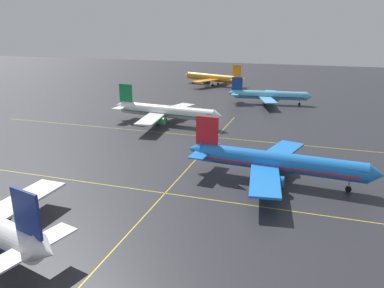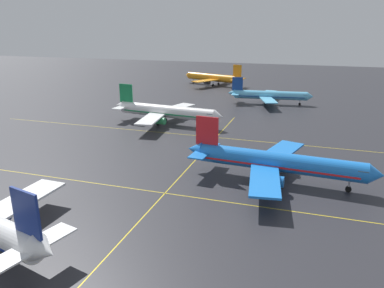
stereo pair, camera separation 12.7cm
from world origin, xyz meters
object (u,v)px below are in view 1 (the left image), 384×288
Objects in this scene: airliner_far_right_stand at (213,78)px; airliner_second_row at (276,162)px; airliner_third_row at (165,111)px; airliner_far_left_stand at (269,95)px.

airliner_second_row is at bearing -69.46° from airliner_far_right_stand.
airliner_far_left_stand is at bearing 56.64° from airliner_third_row.
airliner_far_left_stand is at bearing -50.20° from airliner_far_right_stand.
airliner_second_row is 81.97m from airliner_far_left_stand.
airliner_third_row is 85.62m from airliner_far_right_stand.
airliner_third_row is at bearing -123.36° from airliner_far_left_stand.
airliner_third_row is at bearing 136.68° from airliner_second_row.
airliner_third_row is at bearing -85.86° from airliner_far_right_stand.
airliner_second_row is at bearing -43.32° from airliner_third_row.
airliner_second_row is 1.16× the size of airliner_far_left_stand.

